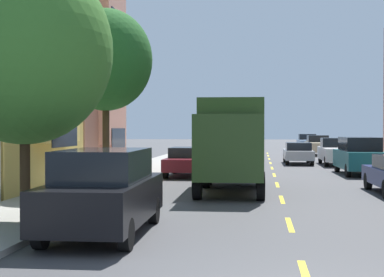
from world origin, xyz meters
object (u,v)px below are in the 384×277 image
Objects in this scene: street_tree_nearest at (24,50)px; parked_pickup_champagne at (319,146)px; parked_pickup_sky at (308,143)px; street_tree_second at (106,60)px; parked_suv_black at (104,191)px; moving_silver_sedan at (298,153)px; parked_suv_teal at (359,155)px; parked_pickup_white at (337,152)px; parked_sedan_burgundy at (186,161)px; delivery_box_truck at (232,140)px.

street_tree_nearest reaches higher than parked_pickup_champagne.
street_tree_second is at bearing -104.79° from parked_pickup_sky.
parked_suv_black is 1.07× the size of moving_silver_sedan.
parked_suv_teal is at bearing 41.66° from street_tree_second.
parked_pickup_sky is (-0.02, 31.11, -0.16)m from parked_suv_teal.
parked_pickup_white is 1.10× the size of parked_suv_black.
parked_suv_teal is 31.11m from parked_pickup_sky.
street_tree_second is 9.25m from parked_suv_black.
parked_suv_black is (0.15, -15.84, 0.24)m from parked_sedan_burgundy.
parked_sedan_burgundy is at bearing 75.50° from street_tree_second.
parked_pickup_white is (6.04, 15.91, -1.13)m from delivery_box_truck.
delivery_box_truck is 1.32× the size of parked_pickup_sky.
parked_pickup_white is at bearing 47.59° from parked_sedan_burgundy.
parked_sedan_burgundy is 34.08m from parked_pickup_sky.
parked_pickup_champagne is (0.08, 20.86, -0.16)m from parked_suv_teal.
delivery_box_truck is at bearing -126.64° from parked_suv_teal.
street_tree_second reaches higher than parked_sedan_burgundy.
parked_suv_teal is 1.08× the size of moving_silver_sedan.
parked_sedan_burgundy is 12.80m from parked_pickup_white.
parked_pickup_champagne is at bearing 77.30° from parked_suv_black.
parked_pickup_white is at bearing 66.60° from street_tree_nearest.
parked_pickup_white is (10.64, 24.58, -3.46)m from street_tree_nearest.
parked_pickup_champagne is (10.85, 30.44, -4.09)m from street_tree_second.
street_tree_second is 14.94m from parked_suv_teal.
street_tree_second reaches higher than parked_pickup_champagne.
street_tree_nearest is 1.43× the size of parked_sedan_burgundy.
street_tree_nearest is 10.08m from delivery_box_truck.
street_tree_nearest reaches higher than parked_suv_black.
parked_pickup_champagne is at bearing 89.09° from parked_pickup_white.
street_tree_nearest is 4.01m from parked_suv_black.
delivery_box_truck reaches higher than parked_suv_black.
parked_pickup_sky is at bearing 83.63° from moving_silver_sedan.
moving_silver_sedan is at bearing -96.37° from parked_pickup_sky.
parked_suv_teal is at bearing -89.97° from parked_pickup_sky.
delivery_box_truck is 17.03m from moving_silver_sedan.
parked_suv_black is at bearing -104.57° from delivery_box_truck.
moving_silver_sedan is (3.60, 16.60, -1.21)m from delivery_box_truck.
moving_silver_sedan is (8.20, 17.88, -4.17)m from street_tree_second.
delivery_box_truck is at bearing -110.78° from parked_pickup_white.
parked_pickup_white is (-0.13, 7.62, -0.16)m from parked_suv_teal.
parked_suv_black is (-2.44, -9.38, -0.97)m from delivery_box_truck.
delivery_box_truck is 1.33× the size of parked_pickup_white.
street_tree_nearest is 1.33× the size of parked_suv_black.
street_tree_second is 1.25× the size of parked_pickup_sky.
parked_sedan_burgundy is 15.85m from parked_suv_black.
parked_pickup_white is at bearing 69.22° from delivery_box_truck.
delivery_box_truck is 7.07m from parked_sedan_burgundy.
parked_pickup_sky is at bearing 75.21° from street_tree_second.
moving_silver_sedan is at bearing 65.37° from street_tree_second.
parked_pickup_sky is at bearing 89.73° from parked_pickup_white.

